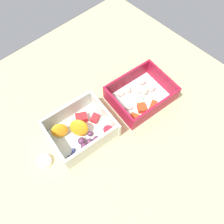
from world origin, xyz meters
TOP-DOWN VIEW (x-y plane):
  - table_surface at (0.00, 0.00)cm, footprint 80.00×80.00cm
  - pasta_container at (-9.98, 1.88)cm, footprint 18.47×15.22cm
  - fruit_bowl at (9.54, -1.20)cm, footprint 17.23×14.70cm
  - paper_cup_liner at (21.37, -1.41)cm, footprint 3.41×3.41cm

SIDE VIEW (x-z plane):
  - table_surface at x=0.00cm, z-range 0.00..2.00cm
  - paper_cup_liner at x=21.37cm, z-range 2.00..3.49cm
  - pasta_container at x=-9.98cm, z-range 0.96..6.80cm
  - fruit_bowl at x=9.54cm, z-range 1.08..7.28cm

